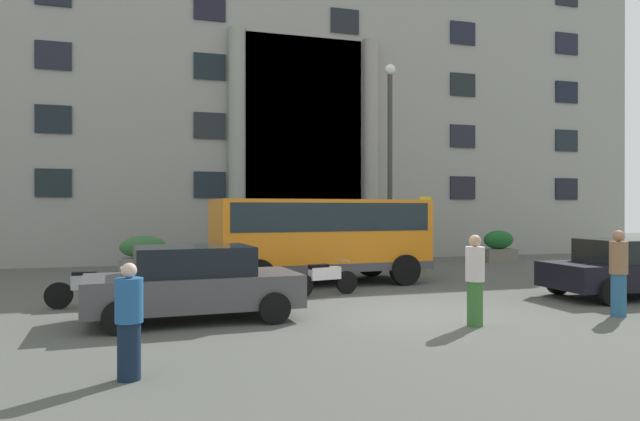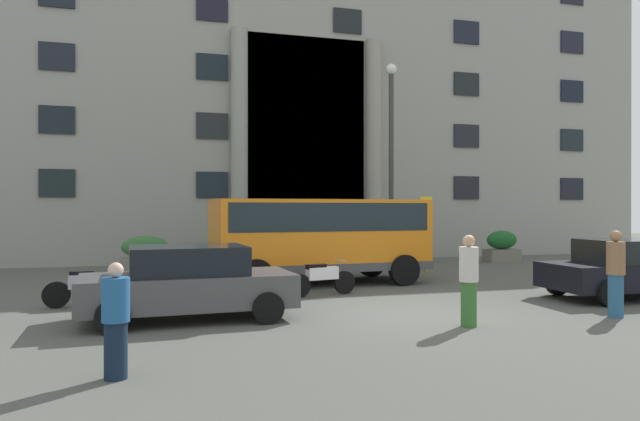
# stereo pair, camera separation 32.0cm
# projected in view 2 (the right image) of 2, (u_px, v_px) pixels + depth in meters

# --- Properties ---
(ground_plane) EXTENTS (80.00, 64.00, 0.12)m
(ground_plane) POSITION_uv_depth(u_px,v_px,m) (414.00, 319.00, 12.02)
(ground_plane) COLOR #4D4F48
(office_building_facade) EXTENTS (36.76, 9.60, 14.70)m
(office_building_facade) POSITION_uv_depth(u_px,v_px,m) (263.00, 107.00, 28.80)
(office_building_facade) COLOR gray
(office_building_facade) RESTS_ON ground_plane
(orange_minibus) EXTENTS (6.44, 2.92, 2.52)m
(orange_minibus) POSITION_uv_depth(u_px,v_px,m) (320.00, 233.00, 17.18)
(orange_minibus) COLOR orange
(orange_minibus) RESTS_ON ground_plane
(bus_stop_sign) EXTENTS (0.44, 0.08, 2.67)m
(bus_stop_sign) POSITION_uv_depth(u_px,v_px,m) (426.00, 226.00, 20.10)
(bus_stop_sign) COLOR #9B9320
(bus_stop_sign) RESTS_ON ground_plane
(hedge_planter_far_east) EXTENTS (1.67, 0.80, 1.29)m
(hedge_planter_far_east) POSITION_uv_depth(u_px,v_px,m) (145.00, 255.00, 20.24)
(hedge_planter_far_east) COLOR gray
(hedge_planter_far_east) RESTS_ON ground_plane
(hedge_planter_far_west) EXTENTS (1.41, 0.90, 1.38)m
(hedge_planter_far_west) POSITION_uv_depth(u_px,v_px,m) (408.00, 247.00, 23.63)
(hedge_planter_far_west) COLOR gray
(hedge_planter_far_west) RESTS_ON ground_plane
(hedge_planter_entrance_left) EXTENTS (1.77, 0.85, 1.21)m
(hedge_planter_entrance_left) POSITION_uv_depth(u_px,v_px,m) (322.00, 251.00, 22.64)
(hedge_planter_entrance_left) COLOR #666259
(hedge_planter_entrance_left) RESTS_ON ground_plane
(hedge_planter_entrance_right) EXTENTS (1.41, 0.96, 1.61)m
(hedge_planter_entrance_right) POSITION_uv_depth(u_px,v_px,m) (234.00, 248.00, 21.62)
(hedge_planter_entrance_right) COLOR #6A6858
(hedge_planter_entrance_right) RESTS_ON ground_plane
(hedge_planter_west) EXTENTS (1.44, 0.76, 1.32)m
(hedge_planter_west) POSITION_uv_depth(u_px,v_px,m) (502.00, 247.00, 24.20)
(hedge_planter_west) COLOR slate
(hedge_planter_west) RESTS_ON ground_plane
(parked_sedan_second) EXTENTS (4.28, 2.26, 1.49)m
(parked_sedan_second) POSITION_uv_depth(u_px,v_px,m) (188.00, 282.00, 11.61)
(parked_sedan_second) COLOR #474548
(parked_sedan_second) RESTS_ON ground_plane
(parked_hatchback_near) EXTENTS (4.59, 2.18, 1.48)m
(parked_hatchback_near) POSITION_uv_depth(u_px,v_px,m) (634.00, 268.00, 14.42)
(parked_hatchback_near) COLOR black
(parked_hatchback_near) RESTS_ON ground_plane
(scooter_by_planter) EXTENTS (2.03, 0.55, 0.89)m
(scooter_by_planter) POSITION_uv_depth(u_px,v_px,m) (88.00, 287.00, 13.14)
(scooter_by_planter) COLOR black
(scooter_by_planter) RESTS_ON ground_plane
(motorcycle_near_kerb) EXTENTS (1.91, 0.66, 0.89)m
(motorcycle_near_kerb) POSITION_uv_depth(u_px,v_px,m) (321.00, 278.00, 14.79)
(motorcycle_near_kerb) COLOR black
(motorcycle_near_kerb) RESTS_ON ground_plane
(pedestrian_man_red_shirt) EXTENTS (0.36, 0.36, 1.54)m
(pedestrian_man_red_shirt) POSITION_uv_depth(u_px,v_px,m) (116.00, 321.00, 7.56)
(pedestrian_man_red_shirt) COLOR #112033
(pedestrian_man_red_shirt) RESTS_ON ground_plane
(pedestrian_child_trailing) EXTENTS (0.36, 0.36, 1.75)m
(pedestrian_child_trailing) POSITION_uv_depth(u_px,v_px,m) (469.00, 280.00, 10.92)
(pedestrian_child_trailing) COLOR #376A2F
(pedestrian_child_trailing) RESTS_ON ground_plane
(pedestrian_man_crossing) EXTENTS (0.36, 0.36, 1.80)m
(pedestrian_man_crossing) POSITION_uv_depth(u_px,v_px,m) (616.00, 273.00, 11.88)
(pedestrian_man_crossing) COLOR #285B82
(pedestrian_man_crossing) RESTS_ON ground_plane
(lamppost_plaza_centre) EXTENTS (0.40, 0.40, 7.50)m
(lamppost_plaza_centre) POSITION_uv_depth(u_px,v_px,m) (391.00, 150.00, 20.82)
(lamppost_plaza_centre) COLOR #383632
(lamppost_plaza_centre) RESTS_ON ground_plane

